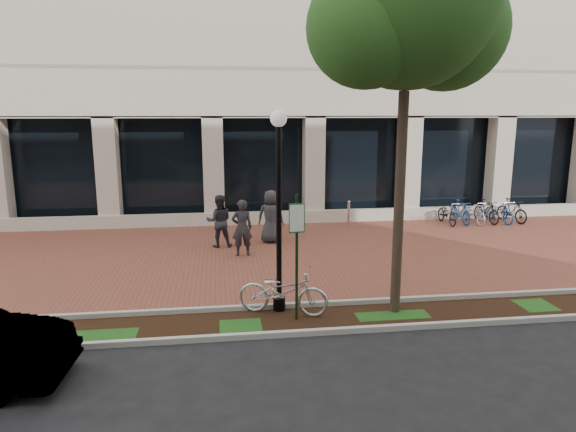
{
  "coord_description": "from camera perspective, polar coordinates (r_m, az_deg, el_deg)",
  "views": [
    {
      "loc": [
        -1.83,
        -15.44,
        4.39
      ],
      "look_at": [
        0.18,
        -0.8,
        1.39
      ],
      "focal_mm": 32.0,
      "sensor_mm": 36.0,
      "label": 1
    }
  ],
  "objects": [
    {
      "name": "pedestrian_left",
      "position": [
        15.86,
        -5.14,
        -1.32
      ],
      "size": [
        0.68,
        0.48,
        1.77
      ],
      "primitive_type": "imported",
      "rotation": [
        0.0,
        0.0,
        3.23
      ],
      "color": "#242328",
      "rests_on": "ground"
    },
    {
      "name": "lamppost",
      "position": [
        11.08,
        -1.03,
        1.68
      ],
      "size": [
        0.36,
        0.36,
        4.44
      ],
      "color": "black",
      "rests_on": "ground"
    },
    {
      "name": "pedestrian_mid",
      "position": [
        16.98,
        -7.65,
        -0.57
      ],
      "size": [
        0.86,
        0.67,
        1.74
      ],
      "primitive_type": "imported",
      "rotation": [
        0.0,
        0.0,
        3.16
      ],
      "color": "#25262A",
      "rests_on": "ground"
    },
    {
      "name": "bollard",
      "position": [
        20.16,
        6.76,
        0.33
      ],
      "size": [
        0.12,
        0.12,
        1.01
      ],
      "color": "silver",
      "rests_on": "ground"
    },
    {
      "name": "parking_sign",
      "position": [
        10.7,
        0.99,
        -2.99
      ],
      "size": [
        0.34,
        0.07,
        2.74
      ],
      "rotation": [
        0.0,
        0.0,
        0.11
      ],
      "color": "#133415",
      "rests_on": "ground"
    },
    {
      "name": "bike_rack_cluster",
      "position": [
        21.94,
        20.49,
        0.41
      ],
      "size": [
        3.45,
        1.71,
        0.95
      ],
      "rotation": [
        0.0,
        0.0,
        0.1
      ],
      "color": "black",
      "rests_on": "ground"
    },
    {
      "name": "planting_strip",
      "position": [
        11.24,
        2.22,
        -11.48
      ],
      "size": [
        40.0,
        1.5,
        0.01
      ],
      "primitive_type": "cube",
      "color": "black",
      "rests_on": "ground"
    },
    {
      "name": "pedestrian_right",
      "position": [
        17.41,
        -1.93,
        -0.06
      ],
      "size": [
        0.98,
        0.74,
        1.81
      ],
      "primitive_type": "imported",
      "rotation": [
        0.0,
        0.0,
        2.94
      ],
      "color": "#2C2D32",
      "rests_on": "ground"
    },
    {
      "name": "brick_plaza",
      "position": [
        16.15,
        -1.02,
        -4.26
      ],
      "size": [
        40.0,
        9.0,
        0.01
      ],
      "primitive_type": "cube",
      "color": "brown",
      "rests_on": "ground"
    },
    {
      "name": "street_tree",
      "position": [
        11.32,
        13.4,
        21.43
      ],
      "size": [
        4.38,
        3.65,
        8.46
      ],
      "color": "#473629",
      "rests_on": "ground"
    },
    {
      "name": "curb_street_side",
      "position": [
        10.54,
        2.94,
        -12.77
      ],
      "size": [
        40.0,
        0.12,
        0.12
      ],
      "primitive_type": "cube",
      "color": "#B1B0A7",
      "rests_on": "ground"
    },
    {
      "name": "curb_plaza_side",
      "position": [
        11.9,
        1.58,
        -9.84
      ],
      "size": [
        40.0,
        0.12,
        0.12
      ],
      "primitive_type": "cube",
      "color": "#B1B0A7",
      "rests_on": "ground"
    },
    {
      "name": "ground",
      "position": [
        16.15,
        -1.02,
        -4.27
      ],
      "size": [
        120.0,
        120.0,
        0.0
      ],
      "primitive_type": "plane",
      "color": "black",
      "rests_on": "ground"
    },
    {
      "name": "locked_bicycle",
      "position": [
        11.36,
        -0.55,
        -8.38
      ],
      "size": [
        2.13,
        1.36,
        1.06
      ],
      "primitive_type": "imported",
      "rotation": [
        0.0,
        0.0,
        1.21
      ],
      "color": "silver",
      "rests_on": "ground"
    }
  ]
}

